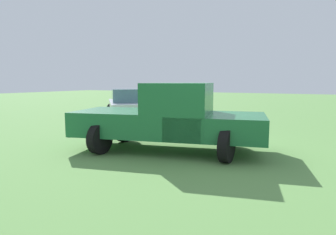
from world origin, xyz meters
name	(u,v)px	position (x,y,z in m)	size (l,w,h in m)	color
ground_plane	(189,150)	(0.00, 0.00, 0.00)	(80.00, 80.00, 0.00)	#5B8C47
pickup_truck	(173,116)	(-0.25, 0.37, 0.95)	(3.08, 5.31, 1.82)	black
sedan_near	(129,106)	(4.39, 5.05, 0.71)	(4.46, 4.13, 1.50)	black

